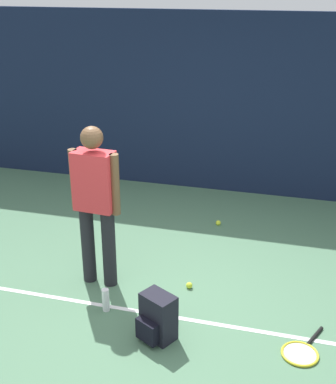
{
  "coord_description": "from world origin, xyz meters",
  "views": [
    {
      "loc": [
        1.21,
        -4.09,
        2.99
      ],
      "look_at": [
        0.0,
        0.4,
        1.0
      ],
      "focal_mm": 47.32,
      "sensor_mm": 36.0,
      "label": 1
    }
  ],
  "objects_px": {
    "tennis_racket": "(301,352)",
    "water_bottle": "(106,300)",
    "backpack": "(157,318)",
    "tennis_player": "(95,198)",
    "tennis_ball_by_fence": "(218,223)",
    "tennis_ball_near_player": "(189,285)"
  },
  "relations": [
    {
      "from": "tennis_racket",
      "to": "water_bottle",
      "type": "height_order",
      "value": "water_bottle"
    },
    {
      "from": "backpack",
      "to": "water_bottle",
      "type": "xyz_separation_m",
      "value": [
        -0.59,
        0.26,
        -0.09
      ]
    },
    {
      "from": "tennis_player",
      "to": "backpack",
      "type": "height_order",
      "value": "tennis_player"
    },
    {
      "from": "backpack",
      "to": "tennis_racket",
      "type": "bearing_deg",
      "value": 34.24
    },
    {
      "from": "tennis_racket",
      "to": "tennis_ball_by_fence",
      "type": "relative_size",
      "value": 9.56
    },
    {
      "from": "tennis_player",
      "to": "tennis_ball_near_player",
      "type": "relative_size",
      "value": 25.76
    },
    {
      "from": "tennis_racket",
      "to": "tennis_ball_by_fence",
      "type": "distance_m",
      "value": 2.49
    },
    {
      "from": "tennis_player",
      "to": "tennis_ball_by_fence",
      "type": "relative_size",
      "value": 25.76
    },
    {
      "from": "tennis_player",
      "to": "tennis_ball_near_player",
      "type": "xyz_separation_m",
      "value": [
        0.94,
        0.12,
        -0.93
      ]
    },
    {
      "from": "backpack",
      "to": "water_bottle",
      "type": "distance_m",
      "value": 0.65
    },
    {
      "from": "tennis_racket",
      "to": "water_bottle",
      "type": "xyz_separation_m",
      "value": [
        -1.85,
        0.14,
        0.11
      ]
    },
    {
      "from": "tennis_player",
      "to": "tennis_ball_near_player",
      "type": "distance_m",
      "value": 1.33
    },
    {
      "from": "tennis_ball_near_player",
      "to": "water_bottle",
      "type": "bearing_deg",
      "value": -140.19
    },
    {
      "from": "tennis_player",
      "to": "backpack",
      "type": "relative_size",
      "value": 3.86
    },
    {
      "from": "tennis_ball_near_player",
      "to": "backpack",
      "type": "bearing_deg",
      "value": -97.04
    },
    {
      "from": "tennis_ball_near_player",
      "to": "water_bottle",
      "type": "distance_m",
      "value": 0.91
    },
    {
      "from": "tennis_racket",
      "to": "tennis_ball_by_fence",
      "type": "height_order",
      "value": "tennis_ball_by_fence"
    },
    {
      "from": "tennis_racket",
      "to": "water_bottle",
      "type": "relative_size",
      "value": 2.67
    },
    {
      "from": "tennis_ball_by_fence",
      "to": "water_bottle",
      "type": "bearing_deg",
      "value": -109.46
    },
    {
      "from": "tennis_player",
      "to": "tennis_racket",
      "type": "bearing_deg",
      "value": -11.58
    },
    {
      "from": "tennis_racket",
      "to": "tennis_ball_by_fence",
      "type": "xyz_separation_m",
      "value": [
        -1.11,
        2.22,
        0.02
      ]
    },
    {
      "from": "tennis_ball_near_player",
      "to": "tennis_ball_by_fence",
      "type": "bearing_deg",
      "value": 88.35
    }
  ]
}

